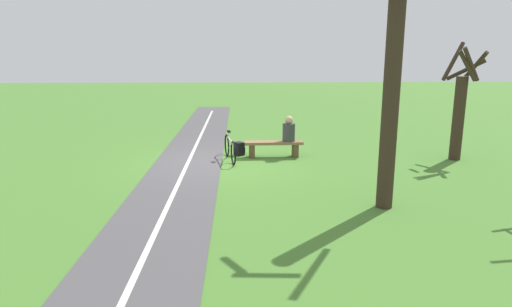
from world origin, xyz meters
TOP-DOWN VIEW (x-y plane):
  - ground_plane at (0.00, 0.00)m, footprint 80.00×80.00m
  - paved_path at (0.86, 4.00)m, footprint 1.98×36.00m
  - path_centre_line at (0.86, 4.00)m, footprint 0.18×32.00m
  - bench at (-1.62, -0.64)m, footprint 1.74×0.43m
  - person_seated at (-2.06, -0.64)m, footprint 0.38×0.38m
  - bicycle at (-0.32, -0.26)m, footprint 0.37×1.74m
  - backpack at (-0.59, -0.95)m, footprint 0.36×0.37m
  - tree_far_left at (-3.44, 3.87)m, footprint 1.45×1.42m
  - tree_mid_field at (-6.89, -0.12)m, footprint 1.27×1.13m

SIDE VIEW (x-z plane):
  - ground_plane at x=0.00m, z-range 0.00..0.00m
  - paved_path at x=0.86m, z-range 0.00..0.02m
  - path_centre_line at x=0.86m, z-range 0.02..0.02m
  - backpack at x=-0.59m, z-range 0.00..0.39m
  - bench at x=-1.62m, z-range 0.09..0.57m
  - bicycle at x=-0.32m, z-range -0.07..0.78m
  - person_seated at x=-2.06m, z-range 0.42..1.18m
  - tree_mid_field at x=-6.89m, z-range -0.16..3.20m
  - tree_far_left at x=-3.44m, z-range -0.24..4.82m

